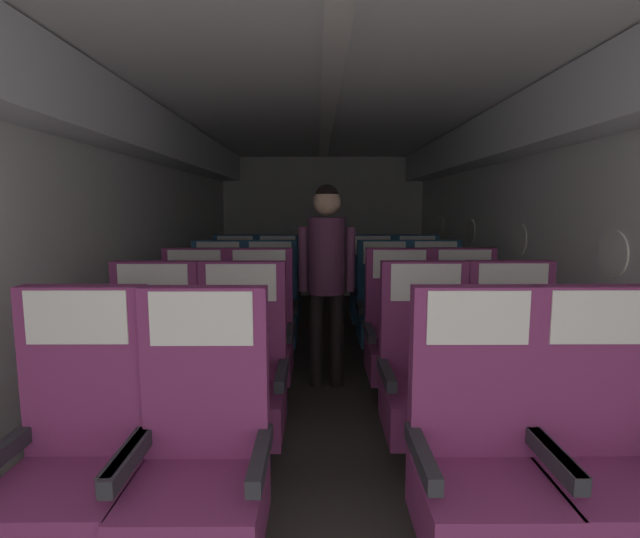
{
  "coord_description": "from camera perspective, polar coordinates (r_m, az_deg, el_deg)",
  "views": [
    {
      "loc": [
        -0.08,
        -0.16,
        1.39
      ],
      "look_at": [
        -0.06,
        3.96,
        0.85
      ],
      "focal_mm": 26.61,
      "sensor_mm": 36.0,
      "label": 1
    }
  ],
  "objects": [
    {
      "name": "seat_b_left_window",
      "position": [
        2.73,
        -19.56,
        -12.81
      ],
      "size": [
        0.5,
        0.46,
        1.1
      ],
      "color": "#38383D",
      "rests_on": "ground"
    },
    {
      "name": "seat_e_right_aisle",
      "position": [
        5.09,
        11.67,
        -3.19
      ],
      "size": [
        0.5,
        0.46,
        1.1
      ],
      "color": "#38383D",
      "rests_on": "ground"
    },
    {
      "name": "seat_c_right_aisle",
      "position": [
        3.54,
        17.08,
        -8.03
      ],
      "size": [
        0.5,
        0.46,
        1.1
      ],
      "color": "#38383D",
      "rests_on": "ground"
    },
    {
      "name": "seat_a_right_window",
      "position": [
        1.93,
        18.68,
        -21.53
      ],
      "size": [
        0.5,
        0.46,
        1.1
      ],
      "color": "#38383D",
      "rests_on": "ground"
    },
    {
      "name": "fuselage_shell",
      "position": [
        4.04,
        0.92,
        10.06
      ],
      "size": [
        3.23,
        7.27,
        2.21
      ],
      "color": "silver",
      "rests_on": "ground"
    },
    {
      "name": "seat_b_right_window",
      "position": [
        2.65,
        12.69,
        -13.2
      ],
      "size": [
        0.5,
        0.46,
        1.1
      ],
      "color": "#38383D",
      "rests_on": "ground"
    },
    {
      "name": "seat_d_right_window",
      "position": [
        4.22,
        7.78,
        -5.3
      ],
      "size": [
        0.5,
        0.46,
        1.1
      ],
      "color": "#38383D",
      "rests_on": "ground"
    },
    {
      "name": "seat_a_right_aisle",
      "position": [
        2.12,
        31.05,
        -19.54
      ],
      "size": [
        0.5,
        0.46,
        1.1
      ],
      "color": "#38383D",
      "rests_on": "ground"
    },
    {
      "name": "seat_b_right_aisle",
      "position": [
        2.8,
        22.34,
        -12.4
      ],
      "size": [
        0.5,
        0.46,
        1.1
      ],
      "color": "#38383D",
      "rests_on": "ground"
    },
    {
      "name": "seat_c_right_window",
      "position": [
        3.42,
        9.59,
        -8.38
      ],
      "size": [
        0.5,
        0.46,
        1.1
      ],
      "color": "#38383D",
      "rests_on": "ground"
    },
    {
      "name": "seat_d_right_aisle",
      "position": [
        4.32,
        13.8,
        -5.15
      ],
      "size": [
        0.5,
        0.46,
        1.1
      ],
      "color": "#38383D",
      "rests_on": "ground"
    },
    {
      "name": "seat_d_left_aisle",
      "position": [
        4.2,
        -6.01,
        -5.34
      ],
      "size": [
        0.5,
        0.46,
        1.1
      ],
      "color": "#38383D",
      "rests_on": "ground"
    },
    {
      "name": "ground",
      "position": [
        4.02,
        0.94,
        -12.9
      ],
      "size": [
        3.35,
        7.62,
        0.02
      ],
      "primitive_type": "cube",
      "color": "#3D3833"
    },
    {
      "name": "seat_d_left_window",
      "position": [
        4.26,
        -12.2,
        -5.28
      ],
      "size": [
        0.5,
        0.46,
        1.1
      ],
      "color": "#38383D",
      "rests_on": "ground"
    },
    {
      "name": "seat_e_left_aisle",
      "position": [
        5.02,
        -5.11,
        -3.22
      ],
      "size": [
        0.5,
        0.46,
        1.1
      ],
      "color": "#38383D",
      "rests_on": "ground"
    },
    {
      "name": "seat_e_right_window",
      "position": [
        5.03,
        6.37,
        -3.21
      ],
      "size": [
        0.5,
        0.46,
        1.1
      ],
      "color": "#38383D",
      "rests_on": "ground"
    },
    {
      "name": "seat_c_left_aisle",
      "position": [
        3.4,
        -7.35,
        -8.42
      ],
      "size": [
        0.5,
        0.46,
        1.1
      ],
      "color": "#38383D",
      "rests_on": "ground"
    },
    {
      "name": "seat_b_left_aisle",
      "position": [
        2.61,
        -9.51,
        -13.4
      ],
      "size": [
        0.5,
        0.46,
        1.1
      ],
      "color": "#38383D",
      "rests_on": "ground"
    },
    {
      "name": "seat_a_left_aisle",
      "position": [
        1.88,
        -14.23,
        -22.2
      ],
      "size": [
        0.5,
        0.46,
        1.1
      ],
      "color": "#38383D",
      "rests_on": "ground"
    },
    {
      "name": "seat_c_left_window",
      "position": [
        3.49,
        -14.93,
        -8.21
      ],
      "size": [
        0.5,
        0.46,
        1.1
      ],
      "color": "#38383D",
      "rests_on": "ground"
    },
    {
      "name": "seat_a_left_window",
      "position": [
        2.05,
        -27.5,
        -20.2
      ],
      "size": [
        0.5,
        0.46,
        1.1
      ],
      "color": "#38383D",
      "rests_on": "ground"
    },
    {
      "name": "flight_attendant",
      "position": [
        3.6,
        0.81,
        0.53
      ],
      "size": [
        0.43,
        0.28,
        1.56
      ],
      "rotation": [
        0.0,
        0.0,
        2.85
      ],
      "color": "black",
      "rests_on": "ground"
    },
    {
      "name": "seat_e_left_window",
      "position": [
        5.07,
        -10.21,
        -3.2
      ],
      "size": [
        0.5,
        0.46,
        1.1
      ],
      "color": "#38383D",
      "rests_on": "ground"
    }
  ]
}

